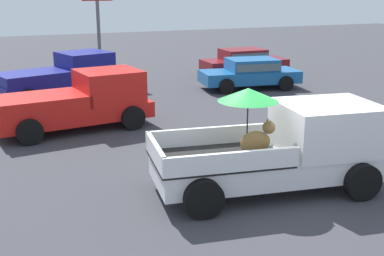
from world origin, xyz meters
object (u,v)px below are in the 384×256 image
Objects in this scene: parked_sedan_near at (244,61)px; motel_sign at (98,11)px; pickup_truck_main at (288,147)px; parked_sedan_far at (250,72)px; pickup_truck_red at (63,77)px; pickup_truck_far at (80,102)px.

motel_sign is (-7.14, 1.01, 2.55)m from parked_sedan_near.
parked_sedan_near is (6.30, 13.58, -0.23)m from pickup_truck_main.
motel_sign reaches higher than parked_sedan_near.
parked_sedan_far is at bearing -36.46° from motel_sign.
pickup_truck_red is 9.59m from parked_sedan_near.
pickup_truck_main is at bearing -86.67° from motel_sign.
pickup_truck_main is 14.80m from motel_sign.
parked_sedan_far is at bearing 73.16° from pickup_truck_main.
pickup_truck_red is 1.13× the size of parked_sedan_far.
parked_sedan_far is (4.88, 10.36, -0.23)m from pickup_truck_main.
pickup_truck_main reaches higher than parked_sedan_near.
motel_sign is at bearing 101.72° from pickup_truck_main.
pickup_truck_red is at bearing 80.14° from pickup_truck_far.
motel_sign is at bearing 173.71° from parked_sedan_near.
pickup_truck_far is at bearing 124.46° from pickup_truck_main.
pickup_truck_main is 1.06× the size of pickup_truck_far.
pickup_truck_red is 4.49m from motel_sign.
pickup_truck_main is 1.21× the size of parked_sedan_near.
pickup_truck_far is 8.95m from parked_sedan_far.
parked_sedan_near is (9.36, 2.05, -0.13)m from pickup_truck_red.
motel_sign is (-5.73, 4.23, 2.55)m from parked_sedan_far.
parked_sedan_far is 7.57m from motel_sign.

